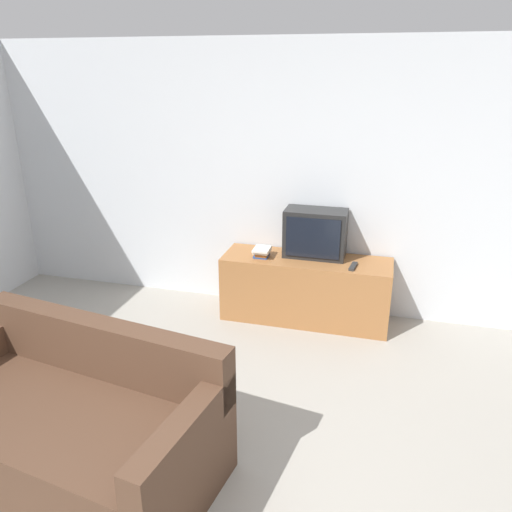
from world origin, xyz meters
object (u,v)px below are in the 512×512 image
Objects in this scene: tv_stand at (306,289)px; book_stack at (262,252)px; remote_on_stand at (353,266)px; couch at (71,427)px; television at (315,233)px.

book_stack is at bearing -172.55° from tv_stand.
remote_on_stand is at bearing -3.40° from book_stack.
book_stack is at bearing 83.56° from couch.
television is (0.06, 0.10, 0.54)m from tv_stand.
tv_stand is at bearing 7.45° from book_stack.
book_stack is 1.08× the size of remote_on_stand.
television reaches higher than remote_on_stand.
television reaches higher than tv_stand.
book_stack is at bearing -162.35° from television.
couch reaches higher than remote_on_stand.
tv_stand is at bearing 74.61° from couch.
tv_stand is 2.53m from couch.
television is at bearing 17.65° from book_stack.
book_stack is 0.87m from remote_on_stand.
tv_stand is 7.62× the size of book_stack.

